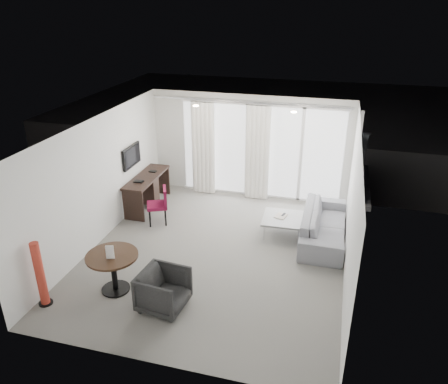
% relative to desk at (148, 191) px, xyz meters
% --- Properties ---
extents(floor, '(5.00, 6.00, 0.00)m').
position_rel_desk_xyz_m(floor, '(2.22, -1.65, -0.39)').
color(floor, slate).
rests_on(floor, ground).
extents(ceiling, '(5.00, 6.00, 0.00)m').
position_rel_desk_xyz_m(ceiling, '(2.22, -1.65, 2.21)').
color(ceiling, white).
rests_on(ceiling, ground).
extents(wall_left, '(0.00, 6.00, 2.60)m').
position_rel_desk_xyz_m(wall_left, '(-0.28, -1.65, 0.91)').
color(wall_left, silver).
rests_on(wall_left, ground).
extents(wall_right, '(0.00, 6.00, 2.60)m').
position_rel_desk_xyz_m(wall_right, '(4.72, -1.65, 0.91)').
color(wall_right, silver).
rests_on(wall_right, ground).
extents(wall_front, '(5.00, 0.00, 2.60)m').
position_rel_desk_xyz_m(wall_front, '(2.22, -4.65, 0.91)').
color(wall_front, silver).
rests_on(wall_front, ground).
extents(window_panel, '(4.00, 0.02, 2.38)m').
position_rel_desk_xyz_m(window_panel, '(2.52, 1.34, 0.81)').
color(window_panel, white).
rests_on(window_panel, ground).
extents(window_frame, '(4.10, 0.06, 2.44)m').
position_rel_desk_xyz_m(window_frame, '(2.52, 1.32, 0.81)').
color(window_frame, white).
rests_on(window_frame, ground).
extents(curtain_left, '(0.60, 0.20, 2.38)m').
position_rel_desk_xyz_m(curtain_left, '(1.07, 1.17, 0.81)').
color(curtain_left, white).
rests_on(curtain_left, ground).
extents(curtain_right, '(0.60, 0.20, 2.38)m').
position_rel_desk_xyz_m(curtain_right, '(2.47, 1.17, 0.81)').
color(curtain_right, white).
rests_on(curtain_right, ground).
extents(curtain_track, '(4.80, 0.04, 0.04)m').
position_rel_desk_xyz_m(curtain_track, '(2.22, 1.17, 2.06)').
color(curtain_track, '#B2B2B7').
rests_on(curtain_track, ceiling).
extents(downlight_a, '(0.12, 0.12, 0.02)m').
position_rel_desk_xyz_m(downlight_a, '(1.32, -0.05, 2.20)').
color(downlight_a, '#FFE0B2').
rests_on(downlight_a, ceiling).
extents(downlight_b, '(0.12, 0.12, 0.02)m').
position_rel_desk_xyz_m(downlight_b, '(3.42, -0.05, 2.20)').
color(downlight_b, '#FFE0B2').
rests_on(downlight_b, ceiling).
extents(desk, '(0.52, 1.68, 0.79)m').
position_rel_desk_xyz_m(desk, '(0.00, 0.00, 0.00)').
color(desk, black).
rests_on(desk, floor).
extents(tv, '(0.05, 0.80, 0.50)m').
position_rel_desk_xyz_m(tv, '(-0.24, -0.20, 0.96)').
color(tv, black).
rests_on(tv, wall_left).
extents(desk_chair, '(0.61, 0.59, 0.85)m').
position_rel_desk_xyz_m(desk_chair, '(0.57, -0.74, 0.03)').
color(desk_chair, maroon).
rests_on(desk_chair, floor).
extents(round_table, '(1.13, 1.13, 0.72)m').
position_rel_desk_xyz_m(round_table, '(0.83, -3.25, -0.03)').
color(round_table, '#331F12').
rests_on(round_table, floor).
extents(menu_card, '(0.13, 0.06, 0.25)m').
position_rel_desk_xyz_m(menu_card, '(0.86, -3.35, 0.33)').
color(menu_card, white).
rests_on(menu_card, round_table).
extents(red_lamp, '(0.26, 0.26, 1.18)m').
position_rel_desk_xyz_m(red_lamp, '(-0.13, -3.91, 0.20)').
color(red_lamp, '#AF3324').
rests_on(red_lamp, floor).
extents(tub_armchair, '(0.82, 0.80, 0.68)m').
position_rel_desk_xyz_m(tub_armchair, '(1.85, -3.47, -0.05)').
color(tub_armchair, black).
rests_on(tub_armchair, floor).
extents(coffee_table, '(0.90, 0.90, 0.39)m').
position_rel_desk_xyz_m(coffee_table, '(3.39, -0.49, -0.20)').
color(coffee_table, gray).
rests_on(coffee_table, floor).
extents(remote, '(0.10, 0.18, 0.02)m').
position_rel_desk_xyz_m(remote, '(3.38, -0.37, -0.03)').
color(remote, black).
rests_on(remote, coffee_table).
extents(magazine, '(0.28, 0.32, 0.02)m').
position_rel_desk_xyz_m(magazine, '(3.33, -0.44, -0.03)').
color(magazine, gray).
rests_on(magazine, coffee_table).
extents(sofa, '(0.88, 2.26, 0.66)m').
position_rel_desk_xyz_m(sofa, '(4.26, -0.47, -0.06)').
color(sofa, slate).
rests_on(sofa, floor).
extents(terrace_slab, '(5.60, 3.00, 0.12)m').
position_rel_desk_xyz_m(terrace_slab, '(2.52, 2.85, -0.45)').
color(terrace_slab, '#4D4D50').
rests_on(terrace_slab, ground).
extents(rattan_chair_a, '(0.73, 0.73, 0.83)m').
position_rel_desk_xyz_m(rattan_chair_a, '(3.05, 2.27, 0.02)').
color(rattan_chair_a, '#4D3820').
rests_on(rattan_chair_a, terrace_slab).
extents(rattan_chair_b, '(0.61, 0.61, 0.77)m').
position_rel_desk_xyz_m(rattan_chair_b, '(4.21, 3.04, -0.01)').
color(rattan_chair_b, '#4D3820').
rests_on(rattan_chair_b, terrace_slab).
extents(rattan_table, '(0.59, 0.59, 0.51)m').
position_rel_desk_xyz_m(rattan_table, '(3.64, 2.98, -0.14)').
color(rattan_table, '#4D3820').
rests_on(rattan_table, terrace_slab).
extents(balustrade, '(5.50, 0.06, 1.05)m').
position_rel_desk_xyz_m(balustrade, '(2.52, 4.30, 0.11)').
color(balustrade, '#B2B2B7').
rests_on(balustrade, terrace_slab).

